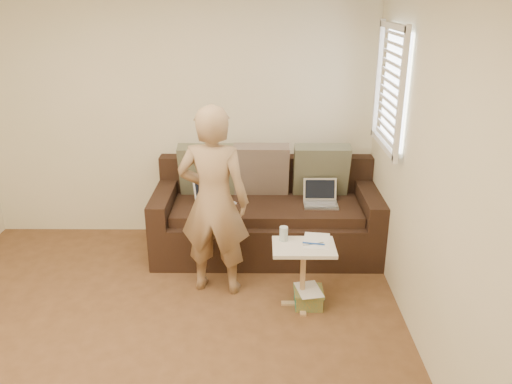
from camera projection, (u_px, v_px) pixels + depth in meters
floor at (141, 367)px, 3.61m from camera, size 4.50×4.50×0.00m
wall_back at (178, 114)px, 5.24m from camera, size 4.00×0.00×4.00m
wall_right at (451, 196)px, 3.13m from camera, size 0.00×4.50×4.50m
window_blinds at (391, 88)px, 4.38m from camera, size 0.12×0.88×1.08m
sofa at (266, 212)px, 5.11m from camera, size 2.20×0.95×0.85m
pillow_left at (207, 170)px, 5.17m from camera, size 0.55×0.29×0.57m
pillow_mid at (261, 170)px, 5.17m from camera, size 0.55×0.27×0.57m
pillow_right at (321, 170)px, 5.16m from camera, size 0.55×0.28×0.57m
laptop_silver at (321, 206)px, 5.01m from camera, size 0.33×0.24×0.22m
laptop_white at (216, 204)px, 5.03m from camera, size 0.42×0.40×0.25m
person at (214, 202)px, 4.29m from camera, size 0.66×0.50×1.66m
side_table at (303, 276)px, 4.24m from camera, size 0.51×0.35×0.56m
drinking_glass at (284, 234)px, 4.20m from camera, size 0.07×0.07×0.12m
scissors at (314, 244)px, 4.15m from camera, size 0.20×0.15×0.02m
paper_on_table at (317, 241)px, 4.22m from camera, size 0.25×0.33×0.00m
striped_box at (308, 297)px, 4.30m from camera, size 0.24×0.24×0.15m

